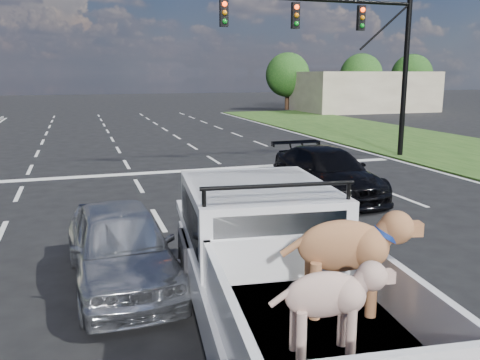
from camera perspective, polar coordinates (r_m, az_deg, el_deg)
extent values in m
plane|color=black|center=(9.27, 5.71, -10.27)|extent=(160.00, 160.00, 0.00)
cube|color=silver|center=(14.40, -24.33, -3.17)|extent=(0.12, 60.00, 0.01)
cube|color=silver|center=(14.39, -10.37, -2.29)|extent=(0.12, 60.00, 0.01)
cube|color=silver|center=(15.21, 2.81, -1.33)|extent=(0.12, 60.00, 0.01)
cube|color=silver|center=(16.74, 14.10, -0.45)|extent=(0.12, 60.00, 0.01)
cube|color=silver|center=(18.83, 23.33, 0.28)|extent=(0.15, 60.00, 0.01)
cube|color=silver|center=(18.52, -6.64, 1.01)|extent=(17.00, 0.45, 0.01)
cylinder|color=black|center=(22.53, 18.06, 11.39)|extent=(0.22, 0.22, 7.00)
cube|color=black|center=(21.43, 13.43, 17.27)|extent=(0.30, 0.18, 0.95)
sphere|color=#FF3407|center=(21.37, 13.63, 18.09)|extent=(0.18, 0.18, 0.18)
cube|color=black|center=(20.16, 6.24, 17.87)|extent=(0.30, 0.18, 0.95)
sphere|color=#FF3407|center=(20.09, 6.40, 18.75)|extent=(0.18, 0.18, 0.18)
cube|color=black|center=(19.21, -1.82, 18.23)|extent=(0.30, 0.18, 0.95)
sphere|color=#FF3407|center=(19.14, -1.73, 19.16)|extent=(0.18, 0.18, 0.18)
cube|color=beige|center=(49.02, 13.75, 9.63)|extent=(12.00, 7.00, 3.60)
cylinder|color=#332114|center=(49.88, 5.31, 9.12)|extent=(0.44, 0.44, 2.16)
sphere|color=#123B10|center=(49.82, 5.36, 11.67)|extent=(4.20, 4.20, 4.20)
cylinder|color=#332114|center=(53.51, 13.32, 9.05)|extent=(0.44, 0.44, 2.16)
sphere|color=#123B10|center=(53.45, 13.44, 11.42)|extent=(4.20, 4.20, 4.20)
cylinder|color=#332114|center=(56.82, 18.58, 8.90)|extent=(0.44, 0.44, 2.16)
sphere|color=#123B10|center=(56.77, 18.73, 11.14)|extent=(4.20, 4.20, 4.20)
cylinder|color=black|center=(8.16, -5.61, -10.32)|extent=(0.39, 0.85, 0.82)
cylinder|color=black|center=(8.54, 7.24, -9.33)|extent=(0.39, 0.85, 0.82)
cube|color=silver|center=(6.45, 4.82, -13.66)|extent=(2.67, 5.93, 0.56)
cube|color=silver|center=(7.41, 1.99, -4.00)|extent=(2.25, 2.69, 0.93)
cube|color=black|center=(6.27, 4.63, -6.73)|extent=(1.67, 0.22, 0.67)
cylinder|color=black|center=(6.23, 4.36, -0.63)|extent=(1.94, 0.27, 0.05)
cube|color=black|center=(5.26, 8.92, -16.98)|extent=(2.22, 2.96, 0.06)
cube|color=silver|center=(4.90, -1.48, -15.01)|extent=(0.39, 2.75, 0.56)
cube|color=silver|center=(5.49, 18.30, -12.54)|extent=(0.39, 2.75, 0.56)
imported|color=silver|center=(8.73, -13.26, -7.18)|extent=(1.82, 4.09, 1.37)
imported|color=black|center=(14.83, 9.71, 0.85)|extent=(1.94, 4.74, 1.37)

